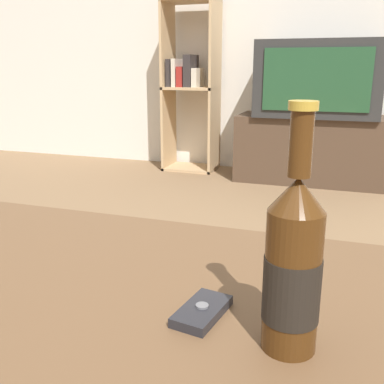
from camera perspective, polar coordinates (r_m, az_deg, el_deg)
name	(u,v)px	position (r m, az deg, el deg)	size (l,w,h in m)	color
coffee_table	(81,314)	(0.82, -13.86, -14.76)	(1.30, 0.61, 0.47)	brown
tv_stand	(313,149)	(3.36, 15.17, 5.31)	(1.08, 0.45, 0.47)	#4C3828
television	(319,79)	(3.31, 15.78, 13.66)	(0.82, 0.53, 0.51)	#2D2D2D
bookshelf	(189,84)	(3.59, -0.32, 13.54)	(0.41, 0.30, 1.29)	tan
beer_bottle	(293,267)	(0.55, 12.68, -9.31)	(0.07, 0.07, 0.30)	#47280F
cell_phone	(202,311)	(0.65, 1.28, -14.88)	(0.07, 0.11, 0.02)	#232328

